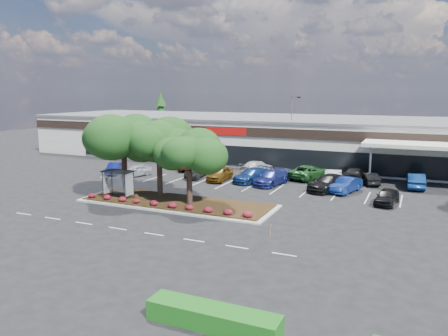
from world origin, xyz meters
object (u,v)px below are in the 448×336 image
at_px(survey_stake, 271,229).
at_px(car_0, 114,168).
at_px(light_pole, 292,135).
at_px(car_1, 136,171).

bearing_deg(survey_stake, car_0, 149.39).
xyz_separation_m(light_pole, car_1, (-15.01, -14.63, -3.51)).
bearing_deg(survey_stake, light_pole, 102.83).
bearing_deg(car_1, survey_stake, -15.00).
height_order(survey_stake, car_0, car_0).
distance_m(light_pole, survey_stake, 30.17).
bearing_deg(light_pole, car_1, -135.73).
bearing_deg(survey_stake, car_1, 146.04).
relative_size(survey_stake, car_0, 0.24).
bearing_deg(car_1, car_0, -165.29).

